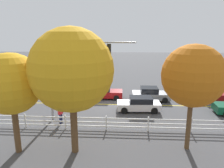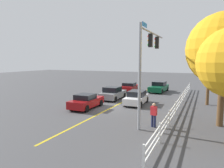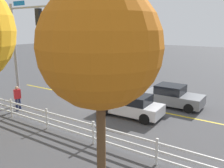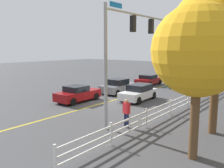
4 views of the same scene
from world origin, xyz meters
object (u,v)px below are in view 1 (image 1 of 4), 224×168
car_0 (150,94)px  tree_2 (11,84)px  car_1 (211,95)px  tree_0 (72,70)px  car_4 (104,93)px  car_2 (139,104)px  tree_1 (193,76)px  pedestrian (60,113)px

car_0 → tree_2: 15.24m
car_1 → tree_0: bearing=-140.2°
car_4 → car_2: bearing=-46.3°
car_2 → tree_1: (-2.71, 6.77, 4.19)m
car_1 → tree_1: bearing=-119.4°
car_2 → tree_1: size_ratio=0.61×
car_0 → car_2: size_ratio=0.99×
car_2 → pedestrian: (6.72, 3.37, 0.24)m
pedestrian → tree_2: (1.46, 4.41, 3.54)m
car_2 → tree_2: size_ratio=0.66×
car_2 → pedestrian: size_ratio=2.48×
tree_0 → car_1: bearing=-138.7°
car_2 → car_4: bearing=-47.9°
car_2 → tree_0: tree_0 is taller
tree_1 → tree_2: size_ratio=1.08×
car_1 → tree_0: (12.77, 11.23, 4.67)m
pedestrian → tree_1: tree_1 is taller
car_1 → car_2: size_ratio=0.98×
car_4 → tree_2: (4.42, 11.63, 3.80)m
car_4 → tree_0: 12.33m
car_0 → car_1: size_ratio=1.01×
tree_1 → tree_2: bearing=5.3°
car_4 → tree_1: bearing=-59.3°
tree_0 → tree_1: bearing=-173.8°
car_0 → car_2: car_0 is taller
car_2 → pedestrian: bearing=24.4°
car_4 → car_0: bearing=-5.6°
car_0 → tree_1: (-1.23, 10.15, 4.17)m
car_0 → car_1: 6.75m
tree_0 → tree_1: tree_0 is taller
car_2 → tree_1: 8.41m
car_2 → pedestrian: pedestrian is taller
car_2 → tree_0: (4.56, 7.55, 4.62)m
car_1 → tree_0: 17.64m
car_1 → pedestrian: 16.52m
car_0 → pedestrian: 10.63m
car_0 → car_4: car_0 is taller
car_1 → pedestrian: size_ratio=2.43×
car_2 → tree_0: 9.96m
car_2 → car_0: bearing=-115.9°
tree_2 → car_4: bearing=-110.8°
car_2 → car_4: (3.76, -3.84, -0.02)m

